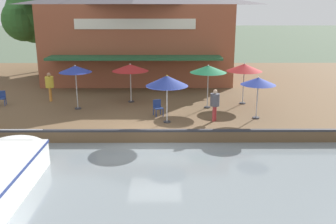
# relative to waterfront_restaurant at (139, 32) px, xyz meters

# --- Properties ---
(ground_plane) EXTENTS (220.00, 220.00, 0.00)m
(ground_plane) POSITION_rel_waterfront_restaurant_xyz_m (13.83, 1.58, -4.29)
(ground_plane) COLOR #4C5B47
(quay_deck) EXTENTS (22.00, 56.00, 0.60)m
(quay_deck) POSITION_rel_waterfront_restaurant_xyz_m (2.83, 1.58, -3.99)
(quay_deck) COLOR brown
(quay_deck) RESTS_ON ground
(quay_edge_fender) EXTENTS (0.20, 50.40, 0.10)m
(quay_edge_fender) POSITION_rel_waterfront_restaurant_xyz_m (13.73, 1.58, -3.64)
(quay_edge_fender) COLOR #2D2D33
(quay_edge_fender) RESTS_ON quay_deck
(waterfront_restaurant) EXTENTS (10.25, 14.54, 8.07)m
(waterfront_restaurant) POSITION_rel_waterfront_restaurant_xyz_m (0.00, 0.00, 0.00)
(waterfront_restaurant) COLOR brown
(waterfront_restaurant) RESTS_ON quay_deck
(patio_umbrella_near_quay_edge) EXTENTS (1.80, 1.80, 2.21)m
(patio_umbrella_near_quay_edge) POSITION_rel_waterfront_restaurant_xyz_m (11.59, 6.85, -1.71)
(patio_umbrella_near_quay_edge) COLOR #B7B7B7
(patio_umbrella_near_quay_edge) RESTS_ON quay_deck
(patio_umbrella_far_corner) EXTENTS (2.09, 2.09, 2.46)m
(patio_umbrella_far_corner) POSITION_rel_waterfront_restaurant_xyz_m (8.55, 6.73, -1.49)
(patio_umbrella_far_corner) COLOR #B7B7B7
(patio_umbrella_far_corner) RESTS_ON quay_deck
(patio_umbrella_mid_patio_right) EXTENTS (1.83, 1.83, 2.52)m
(patio_umbrella_mid_patio_right) POSITION_rel_waterfront_restaurant_xyz_m (9.66, -2.94, -1.40)
(patio_umbrella_mid_patio_right) COLOR #B7B7B7
(patio_umbrella_mid_patio_right) RESTS_ON quay_deck
(patio_umbrella_by_entrance) EXTENTS (2.08, 2.08, 2.51)m
(patio_umbrella_by_entrance) POSITION_rel_waterfront_restaurant_xyz_m (9.46, 4.51, -1.43)
(patio_umbrella_by_entrance) COLOR #B7B7B7
(patio_umbrella_by_entrance) RESTS_ON quay_deck
(patio_umbrella_mid_patio_left) EXTENTS (2.11, 2.11, 2.44)m
(patio_umbrella_mid_patio_left) POSITION_rel_waterfront_restaurant_xyz_m (12.28, 2.17, -1.55)
(patio_umbrella_mid_patio_left) COLOR #B7B7B7
(patio_umbrella_mid_patio_left) RESTS_ON quay_deck
(patio_umbrella_back_row) EXTENTS (2.20, 2.20, 2.37)m
(patio_umbrella_back_row) POSITION_rel_waterfront_restaurant_xyz_m (8.08, -0.03, -1.57)
(patio_umbrella_back_row) COLOR #B7B7B7
(patio_umbrella_back_row) RESTS_ON quay_deck
(cafe_chair_far_corner_seat) EXTENTS (0.52, 0.52, 0.85)m
(cafe_chair_far_corner_seat) POSITION_rel_waterfront_restaurant_xyz_m (8.82, -7.62, -3.21)
(cafe_chair_far_corner_seat) COLOR navy
(cafe_chair_far_corner_seat) RESTS_ON quay_deck
(cafe_chair_back_row_seat) EXTENTS (0.57, 0.57, 0.85)m
(cafe_chair_back_row_seat) POSITION_rel_waterfront_restaurant_xyz_m (11.03, 1.67, -3.21)
(cafe_chair_back_row_seat) COLOR navy
(cafe_chair_back_row_seat) RESTS_ON quay_deck
(person_mid_patio) EXTENTS (0.47, 0.47, 1.65)m
(person_mid_patio) POSITION_rel_waterfront_restaurant_xyz_m (12.06, 4.59, -2.65)
(person_mid_patio) COLOR #B23338
(person_mid_patio) RESTS_ON quay_deck
(person_near_entrance) EXTENTS (0.50, 0.50, 1.77)m
(person_near_entrance) POSITION_rel_waterfront_restaurant_xyz_m (7.84, -5.02, -2.57)
(person_near_entrance) COLOR orange
(person_near_entrance) RESTS_ON quay_deck
(tree_upstream_bank) EXTENTS (5.40, 5.14, 7.64)m
(tree_upstream_bank) POSITION_rel_waterfront_restaurant_xyz_m (-2.91, -9.31, 1.24)
(tree_upstream_bank) COLOR brown
(tree_upstream_bank) RESTS_ON quay_deck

